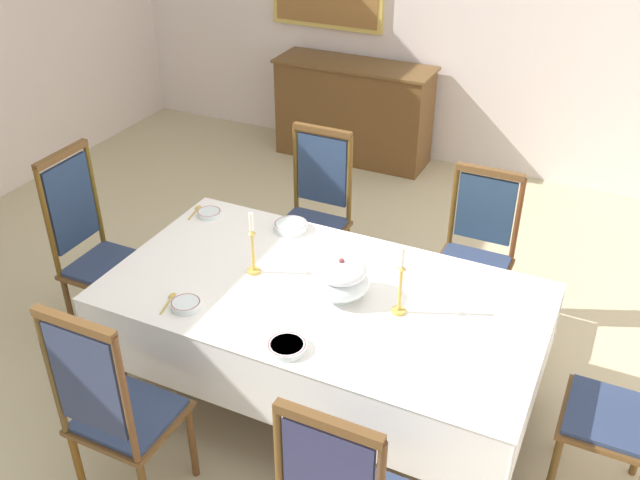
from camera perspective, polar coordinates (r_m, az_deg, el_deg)
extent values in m
cube|color=#BCB08A|center=(4.26, 1.75, -10.63)|extent=(7.02, 6.11, 0.04)
cylinder|color=brown|center=(3.98, -16.13, -8.62)|extent=(0.07, 0.07, 0.70)
cylinder|color=brown|center=(4.58, -8.44, -1.70)|extent=(0.07, 0.07, 0.70)
cylinder|color=brown|center=(4.01, 16.50, -8.37)|extent=(0.07, 0.07, 0.70)
cube|color=brown|center=(3.64, 0.26, -5.11)|extent=(2.07, 1.06, 0.08)
cube|color=brown|center=(3.61, 0.26, -4.41)|extent=(2.19, 1.18, 0.03)
cube|color=white|center=(3.60, 0.27, -4.19)|extent=(2.21, 1.20, 0.00)
cube|color=white|center=(3.32, -4.19, -12.28)|extent=(2.21, 0.00, 0.38)
cube|color=white|center=(4.16, 3.73, -2.07)|extent=(2.21, 0.00, 0.38)
cube|color=white|center=(4.21, -13.39, -2.47)|extent=(0.00, 1.20, 0.38)
cube|color=white|center=(3.50, 17.05, -11.10)|extent=(0.00, 1.20, 0.38)
cylinder|color=brown|center=(3.78, -15.15, -13.57)|extent=(0.04, 0.04, 0.46)
cylinder|color=brown|center=(3.59, -10.27, -15.68)|extent=(0.04, 0.04, 0.46)
cylinder|color=brown|center=(3.61, -18.84, -17.01)|extent=(0.04, 0.04, 0.46)
cube|color=brown|center=(3.42, -15.09, -13.67)|extent=(0.44, 0.42, 0.03)
cube|color=navy|center=(3.41, -15.15, -13.38)|extent=(0.40, 0.38, 0.02)
cylinder|color=brown|center=(3.21, -20.81, -10.04)|extent=(0.03, 0.03, 0.67)
cylinder|color=brown|center=(2.99, -15.34, -12.52)|extent=(0.03, 0.03, 0.67)
cube|color=#323B59|center=(3.07, -18.29, -10.79)|extent=(0.34, 0.02, 0.51)
cube|color=brown|center=(2.89, -19.27, -6.35)|extent=(0.40, 0.04, 0.04)
cylinder|color=brown|center=(4.57, 0.34, -3.34)|extent=(0.04, 0.04, 0.46)
cylinder|color=brown|center=(4.71, -3.85, -2.20)|extent=(0.04, 0.04, 0.46)
cylinder|color=brown|center=(4.84, 2.15, -1.14)|extent=(0.04, 0.04, 0.46)
cylinder|color=brown|center=(4.98, -1.86, -0.13)|extent=(0.04, 0.04, 0.46)
cube|color=brown|center=(4.64, -0.83, 0.82)|extent=(0.44, 0.42, 0.03)
cube|color=navy|center=(4.63, -0.83, 1.08)|extent=(0.40, 0.38, 0.02)
cylinder|color=brown|center=(4.57, 2.40, 4.84)|extent=(0.03, 0.03, 0.62)
cylinder|color=brown|center=(4.72, -1.97, 5.76)|extent=(0.03, 0.03, 0.62)
cube|color=navy|center=(4.63, 0.18, 5.65)|extent=(0.34, 0.02, 0.47)
cube|color=brown|center=(4.51, 0.19, 8.82)|extent=(0.40, 0.04, 0.04)
cylinder|color=brown|center=(2.71, -3.31, -17.75)|extent=(0.03, 0.03, 0.61)
cube|color=#323357|center=(2.63, 0.63, -18.73)|extent=(0.34, 0.02, 0.46)
cube|color=brown|center=(2.42, 0.67, -14.56)|extent=(0.40, 0.04, 0.04)
cylinder|color=brown|center=(4.31, 13.53, -6.77)|extent=(0.04, 0.04, 0.46)
cylinder|color=brown|center=(4.37, 8.71, -5.55)|extent=(0.04, 0.04, 0.46)
cylinder|color=brown|center=(4.60, 14.60, -4.22)|extent=(0.04, 0.04, 0.46)
cylinder|color=brown|center=(4.66, 10.08, -3.12)|extent=(0.04, 0.04, 0.46)
cube|color=brown|center=(4.34, 12.07, -2.32)|extent=(0.44, 0.42, 0.03)
cube|color=navy|center=(4.33, 12.11, -2.05)|extent=(0.40, 0.38, 0.02)
cylinder|color=brown|center=(4.33, 15.62, 1.53)|extent=(0.03, 0.03, 0.55)
cylinder|color=brown|center=(4.39, 10.68, 2.65)|extent=(0.03, 0.03, 0.55)
cube|color=navy|center=(4.34, 13.18, 2.41)|extent=(0.34, 0.02, 0.42)
cube|color=brown|center=(4.23, 13.58, 5.34)|extent=(0.40, 0.04, 0.04)
cylinder|color=brown|center=(4.59, -13.07, -4.05)|extent=(0.04, 0.04, 0.46)
cylinder|color=brown|center=(4.37, -16.05, -6.62)|extent=(0.04, 0.04, 0.46)
cylinder|color=brown|center=(4.80, -16.50, -2.91)|extent=(0.04, 0.04, 0.46)
cylinder|color=brown|center=(4.58, -19.51, -5.29)|extent=(0.04, 0.04, 0.46)
cube|color=brown|center=(4.45, -16.74, -2.18)|extent=(0.42, 0.44, 0.03)
cube|color=navy|center=(4.43, -16.79, -1.91)|extent=(0.38, 0.40, 0.02)
cylinder|color=brown|center=(4.51, -17.69, 3.47)|extent=(0.03, 0.03, 0.70)
cylinder|color=brown|center=(4.27, -21.06, 1.20)|extent=(0.03, 0.03, 0.70)
cube|color=navy|center=(4.37, -19.41, 2.76)|extent=(0.02, 0.34, 0.53)
cube|color=brown|center=(4.24, -20.15, 6.47)|extent=(0.04, 0.40, 0.04)
cylinder|color=brown|center=(3.58, 18.22, -17.34)|extent=(0.04, 0.04, 0.46)
cylinder|color=brown|center=(3.85, 19.19, -13.33)|extent=(0.04, 0.04, 0.46)
cube|color=brown|center=(3.56, 22.30, -13.23)|extent=(0.42, 0.44, 0.03)
cube|color=navy|center=(3.54, 22.38, -12.94)|extent=(0.38, 0.40, 0.02)
cylinder|color=silver|center=(3.56, 1.69, -4.42)|extent=(0.16, 0.16, 0.02)
ellipsoid|color=silver|center=(3.52, 1.71, -3.44)|extent=(0.28, 0.28, 0.13)
ellipsoid|color=silver|center=(3.47, 1.72, -2.44)|extent=(0.26, 0.26, 0.10)
sphere|color=brown|center=(3.44, 1.74, -1.68)|extent=(0.03, 0.03, 0.03)
cylinder|color=gold|center=(3.75, -5.34, -2.49)|extent=(0.07, 0.07, 0.02)
cylinder|color=gold|center=(3.69, -5.43, -0.94)|extent=(0.02, 0.02, 0.23)
cone|color=gold|center=(3.62, -5.53, 0.65)|extent=(0.04, 0.04, 0.02)
cylinder|color=silver|center=(3.59, -5.57, 1.47)|extent=(0.02, 0.02, 0.10)
cylinder|color=gold|center=(3.47, 6.35, -5.70)|extent=(0.07, 0.07, 0.02)
cylinder|color=gold|center=(3.40, 6.48, -3.98)|extent=(0.02, 0.02, 0.24)
cone|color=gold|center=(3.33, 6.60, -2.21)|extent=(0.04, 0.04, 0.02)
cylinder|color=silver|center=(3.29, 6.67, -1.34)|extent=(0.02, 0.02, 0.10)
cylinder|color=silver|center=(3.54, -10.76, -5.14)|extent=(0.15, 0.15, 0.03)
cylinder|color=silver|center=(3.54, -10.77, -5.08)|extent=(0.12, 0.12, 0.02)
torus|color=brown|center=(3.53, -10.78, -4.96)|extent=(0.14, 0.14, 0.01)
cylinder|color=silver|center=(4.30, -8.93, 2.14)|extent=(0.14, 0.14, 0.03)
cylinder|color=silver|center=(4.30, -8.93, 2.19)|extent=(0.12, 0.12, 0.02)
torus|color=brown|center=(4.30, -8.94, 2.28)|extent=(0.14, 0.14, 0.01)
cylinder|color=silver|center=(4.11, -2.38, 1.10)|extent=(0.20, 0.20, 0.04)
cylinder|color=silver|center=(4.11, -2.38, 1.17)|extent=(0.16, 0.16, 0.03)
torus|color=brown|center=(4.10, -2.39, 1.31)|extent=(0.19, 0.19, 0.01)
cylinder|color=silver|center=(3.23, -2.68, -8.59)|extent=(0.18, 0.18, 0.03)
cylinder|color=silver|center=(3.23, -2.69, -8.52)|extent=(0.15, 0.15, 0.02)
torus|color=brown|center=(3.23, -2.69, -8.41)|extent=(0.18, 0.18, 0.01)
cube|color=gold|center=(3.58, -12.31, -5.18)|extent=(0.04, 0.14, 0.00)
ellipsoid|color=gold|center=(3.64, -11.81, -4.39)|extent=(0.03, 0.05, 0.01)
cube|color=gold|center=(4.33, -10.20, 2.07)|extent=(0.04, 0.14, 0.00)
ellipsoid|color=gold|center=(4.40, -9.79, 2.62)|extent=(0.03, 0.05, 0.01)
cube|color=brown|center=(6.60, 2.70, 10.19)|extent=(1.40, 0.44, 0.88)
cube|color=brown|center=(6.45, 2.80, 13.93)|extent=(1.44, 0.48, 0.02)
cube|color=brown|center=(6.69, 6.28, 10.30)|extent=(0.59, 0.01, 0.70)
cube|color=brown|center=(6.93, 0.74, 11.26)|extent=(0.59, 0.01, 0.70)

